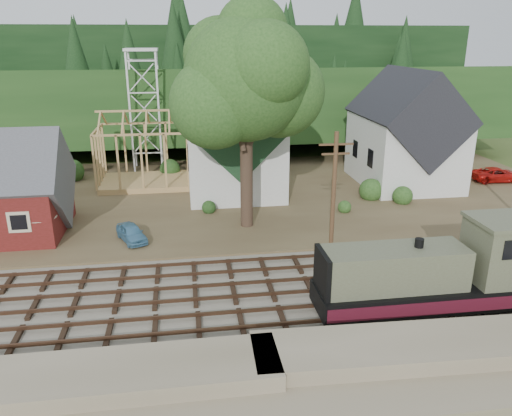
{
  "coord_description": "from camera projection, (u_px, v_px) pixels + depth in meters",
  "views": [
    {
      "loc": [
        -2.4,
        -24.18,
        13.54
      ],
      "look_at": [
        2.09,
        6.0,
        3.0
      ],
      "focal_mm": 35.0,
      "sensor_mm": 36.0,
      "label": 1
    }
  ],
  "objects": [
    {
      "name": "ground",
      "position": [
        234.0,
        297.0,
        27.37
      ],
      "size": [
        140.0,
        140.0,
        0.0
      ],
      "primitive_type": "plane",
      "color": "#384C1E",
      "rests_on": "ground"
    },
    {
      "name": "embankment",
      "position": [
        258.0,
        403.0,
        19.42
      ],
      "size": [
        64.0,
        5.0,
        1.6
      ],
      "primitive_type": "cube",
      "color": "#7F7259",
      "rests_on": "ground"
    },
    {
      "name": "railroad_bed",
      "position": [
        234.0,
        295.0,
        27.34
      ],
      "size": [
        64.0,
        11.0,
        0.16
      ],
      "primitive_type": "cube",
      "color": "#726B5B",
      "rests_on": "ground"
    },
    {
      "name": "village_flat",
      "position": [
        213.0,
        196.0,
        44.14
      ],
      "size": [
        64.0,
        26.0,
        0.3
      ],
      "primitive_type": "cube",
      "color": "brown",
      "rests_on": "ground"
    },
    {
      "name": "hillside",
      "position": [
        201.0,
        143.0,
        66.63
      ],
      "size": [
        70.0,
        28.96,
        12.74
      ],
      "primitive_type": "cube",
      "rotation": [
        -0.17,
        0.0,
        0.0
      ],
      "color": "#1E3F19",
      "rests_on": "ground"
    },
    {
      "name": "ridge",
      "position": [
        197.0,
        123.0,
        81.59
      ],
      "size": [
        80.0,
        20.0,
        12.0
      ],
      "primitive_type": "cube",
      "color": "black",
      "rests_on": "ground"
    },
    {
      "name": "church",
      "position": [
        232.0,
        135.0,
        44.35
      ],
      "size": [
        8.4,
        15.17,
        13.0
      ],
      "color": "silver",
      "rests_on": "village_flat"
    },
    {
      "name": "farmhouse",
      "position": [
        405.0,
        135.0,
        46.05
      ],
      "size": [
        8.4,
        10.8,
        10.6
      ],
      "color": "silver",
      "rests_on": "village_flat"
    },
    {
      "name": "timber_frame",
      "position": [
        144.0,
        154.0,
        46.03
      ],
      "size": [
        8.2,
        6.2,
        6.99
      ],
      "color": "tan",
      "rests_on": "village_flat"
    },
    {
      "name": "lattice_tower",
      "position": [
        143.0,
        73.0,
        49.43
      ],
      "size": [
        3.2,
        3.2,
        12.12
      ],
      "color": "silver",
      "rests_on": "village_flat"
    },
    {
      "name": "big_tree",
      "position": [
        248.0,
        88.0,
        33.76
      ],
      "size": [
        10.9,
        8.4,
        14.7
      ],
      "color": "#38281E",
      "rests_on": "village_flat"
    },
    {
      "name": "telegraph_pole_near",
      "position": [
        334.0,
        190.0,
        31.82
      ],
      "size": [
        2.2,
        0.28,
        8.0
      ],
      "color": "#4C331E",
      "rests_on": "ground"
    },
    {
      "name": "locomotive",
      "position": [
        443.0,
        274.0,
        25.31
      ],
      "size": [
        11.92,
        2.98,
        4.77
      ],
      "color": "black",
      "rests_on": "railroad_bed"
    },
    {
      "name": "car_blue",
      "position": [
        132.0,
        233.0,
        33.91
      ],
      "size": [
        2.6,
        3.63,
        1.15
      ],
      "primitive_type": "imported",
      "rotation": [
        0.0,
        0.0,
        0.41
      ],
      "color": "#528CB0",
      "rests_on": "village_flat"
    },
    {
      "name": "car_red",
      "position": [
        497.0,
        175.0,
        47.81
      ],
      "size": [
        4.92,
        2.48,
        1.34
      ],
      "primitive_type": "imported",
      "rotation": [
        0.0,
        0.0,
        1.51
      ],
      "color": "red",
      "rests_on": "village_flat"
    },
    {
      "name": "patio_set",
      "position": [
        40.0,
        216.0,
        32.89
      ],
      "size": [
        2.14,
        2.14,
        2.38
      ],
      "color": "silver",
      "rests_on": "village_flat"
    }
  ]
}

